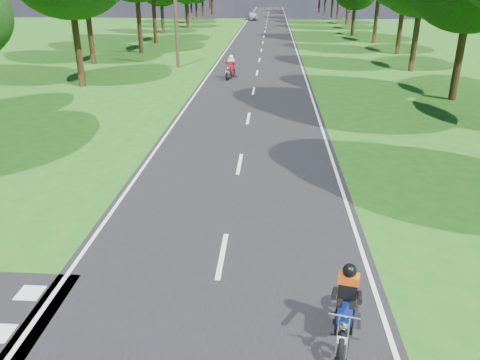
{
  "coord_description": "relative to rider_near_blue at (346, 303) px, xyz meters",
  "views": [
    {
      "loc": [
        1.05,
        -7.33,
        5.91
      ],
      "look_at": [
        0.28,
        4.0,
        1.1
      ],
      "focal_mm": 35.0,
      "sensor_mm": 36.0,
      "label": 1
    }
  ],
  "objects": [
    {
      "name": "ground",
      "position": [
        -2.46,
        0.5,
        -0.71
      ],
      "size": [
        160.0,
        160.0,
        0.0
      ],
      "primitive_type": "plane",
      "color": "#185714",
      "rests_on": "ground"
    },
    {
      "name": "main_road",
      "position": [
        -2.46,
        50.5,
        -0.7
      ],
      "size": [
        7.0,
        140.0,
        0.02
      ],
      "primitive_type": "cube",
      "color": "black",
      "rests_on": "ground"
    },
    {
      "name": "road_markings",
      "position": [
        -2.6,
        48.63,
        -0.69
      ],
      "size": [
        7.4,
        140.0,
        0.01
      ],
      "color": "silver",
      "rests_on": "main_road"
    },
    {
      "name": "telegraph_pole",
      "position": [
        -8.46,
        28.5,
        3.36
      ],
      "size": [
        1.2,
        0.26,
        8.0
      ],
      "color": "#382616",
      "rests_on": "ground"
    },
    {
      "name": "rider_near_blue",
      "position": [
        0.0,
        0.0,
        0.0
      ],
      "size": [
        0.88,
        1.74,
        1.38
      ],
      "primitive_type": null,
      "rotation": [
        0.0,
        0.0,
        -0.21
      ],
      "color": "navy",
      "rests_on": "main_road"
    },
    {
      "name": "rider_far_red",
      "position": [
        -4.15,
        24.29,
        0.07
      ],
      "size": [
        0.91,
        1.89,
        1.51
      ],
      "primitive_type": null,
      "rotation": [
        0.0,
        0.0,
        -0.18
      ],
      "color": "#B4160D",
      "rests_on": "main_road"
    },
    {
      "name": "distant_car",
      "position": [
        -5.06,
        76.83,
        -0.03
      ],
      "size": [
        2.71,
        4.19,
        1.33
      ],
      "primitive_type": "imported",
      "rotation": [
        0.0,
        0.0,
        0.32
      ],
      "color": "silver",
      "rests_on": "main_road"
    }
  ]
}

